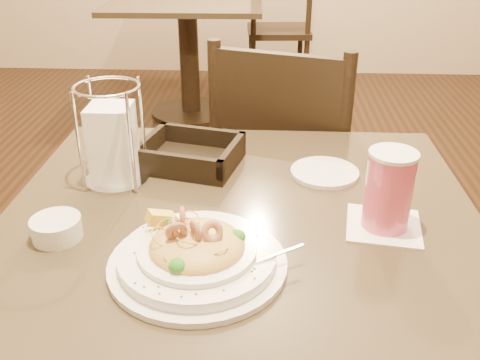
{
  "coord_description": "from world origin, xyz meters",
  "views": [
    {
      "loc": [
        0.04,
        -0.82,
        1.25
      ],
      "look_at": [
        0.0,
        0.02,
        0.81
      ],
      "focal_mm": 40.0,
      "sensor_mm": 36.0,
      "label": 1
    }
  ],
  "objects_px": {
    "dining_chair_near": "(287,176)",
    "dining_chair_far": "(279,26)",
    "butter_ramekin": "(57,228)",
    "pasta_bowl": "(197,253)",
    "napkin_caddy": "(113,141)",
    "side_plate": "(325,172)",
    "main_table": "(239,320)",
    "drink_glass": "(389,191)",
    "bread_basket": "(190,156)",
    "background_table": "(188,38)"
  },
  "relations": [
    {
      "from": "dining_chair_near",
      "to": "dining_chair_far",
      "type": "relative_size",
      "value": 1.0
    },
    {
      "from": "dining_chair_near",
      "to": "butter_ramekin",
      "type": "distance_m",
      "value": 0.87
    },
    {
      "from": "dining_chair_near",
      "to": "pasta_bowl",
      "type": "distance_m",
      "value": 0.84
    },
    {
      "from": "dining_chair_near",
      "to": "napkin_caddy",
      "type": "distance_m",
      "value": 0.7
    },
    {
      "from": "side_plate",
      "to": "butter_ramekin",
      "type": "distance_m",
      "value": 0.56
    },
    {
      "from": "main_table",
      "to": "drink_glass",
      "type": "xyz_separation_m",
      "value": [
        0.26,
        0.01,
        0.3
      ]
    },
    {
      "from": "pasta_bowl",
      "to": "bread_basket",
      "type": "xyz_separation_m",
      "value": [
        -0.06,
        0.37,
        -0.01
      ]
    },
    {
      "from": "butter_ramekin",
      "to": "napkin_caddy",
      "type": "bearing_deg",
      "value": 77.28
    },
    {
      "from": "main_table",
      "to": "pasta_bowl",
      "type": "xyz_separation_m",
      "value": [
        -0.06,
        -0.13,
        0.26
      ]
    },
    {
      "from": "main_table",
      "to": "bread_basket",
      "type": "relative_size",
      "value": 3.73
    },
    {
      "from": "dining_chair_near",
      "to": "dining_chair_far",
      "type": "xyz_separation_m",
      "value": [
        0.0,
        2.24,
        0.0
      ]
    },
    {
      "from": "bread_basket",
      "to": "napkin_caddy",
      "type": "distance_m",
      "value": 0.18
    },
    {
      "from": "pasta_bowl",
      "to": "bread_basket",
      "type": "height_order",
      "value": "pasta_bowl"
    },
    {
      "from": "drink_glass",
      "to": "side_plate",
      "type": "distance_m",
      "value": 0.23
    },
    {
      "from": "dining_chair_far",
      "to": "bread_basket",
      "type": "height_order",
      "value": "dining_chair_far"
    },
    {
      "from": "drink_glass",
      "to": "main_table",
      "type": "bearing_deg",
      "value": -178.74
    },
    {
      "from": "bread_basket",
      "to": "main_table",
      "type": "bearing_deg",
      "value": -63.31
    },
    {
      "from": "background_table",
      "to": "dining_chair_far",
      "type": "distance_m",
      "value": 0.7
    },
    {
      "from": "dining_chair_near",
      "to": "butter_ramekin",
      "type": "height_order",
      "value": "dining_chair_near"
    },
    {
      "from": "background_table",
      "to": "dining_chair_near",
      "type": "xyz_separation_m",
      "value": [
        0.56,
        -1.84,
        -0.0
      ]
    },
    {
      "from": "main_table",
      "to": "bread_basket",
      "type": "xyz_separation_m",
      "value": [
        -0.12,
        0.24,
        0.25
      ]
    },
    {
      "from": "bread_basket",
      "to": "pasta_bowl",
      "type": "bearing_deg",
      "value": -80.68
    },
    {
      "from": "butter_ramekin",
      "to": "bread_basket",
      "type": "bearing_deg",
      "value": 57.62
    },
    {
      "from": "dining_chair_far",
      "to": "bread_basket",
      "type": "bearing_deg",
      "value": 81.04
    },
    {
      "from": "napkin_caddy",
      "to": "butter_ramekin",
      "type": "height_order",
      "value": "napkin_caddy"
    },
    {
      "from": "background_table",
      "to": "bread_basket",
      "type": "distance_m",
      "value": 2.28
    },
    {
      "from": "drink_glass",
      "to": "bread_basket",
      "type": "height_order",
      "value": "drink_glass"
    },
    {
      "from": "drink_glass",
      "to": "side_plate",
      "type": "xyz_separation_m",
      "value": [
        -0.09,
        0.2,
        -0.07
      ]
    },
    {
      "from": "pasta_bowl",
      "to": "napkin_caddy",
      "type": "distance_m",
      "value": 0.36
    },
    {
      "from": "background_table",
      "to": "pasta_bowl",
      "type": "xyz_separation_m",
      "value": [
        0.39,
        -2.62,
        0.26
      ]
    },
    {
      "from": "main_table",
      "to": "bread_basket",
      "type": "height_order",
      "value": "bread_basket"
    },
    {
      "from": "pasta_bowl",
      "to": "background_table",
      "type": "bearing_deg",
      "value": 98.45
    },
    {
      "from": "dining_chair_far",
      "to": "butter_ramekin",
      "type": "relative_size",
      "value": 10.69
    },
    {
      "from": "background_table",
      "to": "butter_ramekin",
      "type": "bearing_deg",
      "value": -86.96
    },
    {
      "from": "dining_chair_near",
      "to": "background_table",
      "type": "bearing_deg",
      "value": -55.53
    },
    {
      "from": "dining_chair_far",
      "to": "pasta_bowl",
      "type": "height_order",
      "value": "dining_chair_far"
    },
    {
      "from": "side_plate",
      "to": "dining_chair_far",
      "type": "bearing_deg",
      "value": 91.2
    },
    {
      "from": "pasta_bowl",
      "to": "butter_ramekin",
      "type": "height_order",
      "value": "pasta_bowl"
    },
    {
      "from": "drink_glass",
      "to": "bread_basket",
      "type": "bearing_deg",
      "value": 148.24
    },
    {
      "from": "background_table",
      "to": "dining_chair_near",
      "type": "relative_size",
      "value": 0.99
    },
    {
      "from": "main_table",
      "to": "dining_chair_near",
      "type": "distance_m",
      "value": 0.66
    },
    {
      "from": "pasta_bowl",
      "to": "side_plate",
      "type": "height_order",
      "value": "pasta_bowl"
    },
    {
      "from": "background_table",
      "to": "napkin_caddy",
      "type": "height_order",
      "value": "napkin_caddy"
    },
    {
      "from": "main_table",
      "to": "background_table",
      "type": "relative_size",
      "value": 0.98
    },
    {
      "from": "background_table",
      "to": "side_plate",
      "type": "height_order",
      "value": "side_plate"
    },
    {
      "from": "pasta_bowl",
      "to": "side_plate",
      "type": "relative_size",
      "value": 2.15
    },
    {
      "from": "dining_chair_far",
      "to": "napkin_caddy",
      "type": "xyz_separation_m",
      "value": [
        -0.38,
        -2.74,
        0.32
      ]
    },
    {
      "from": "dining_chair_near",
      "to": "side_plate",
      "type": "relative_size",
      "value": 6.35
    },
    {
      "from": "dining_chair_far",
      "to": "napkin_caddy",
      "type": "relative_size",
      "value": 4.43
    },
    {
      "from": "dining_chair_near",
      "to": "dining_chair_far",
      "type": "bearing_deg",
      "value": -72.64
    }
  ]
}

